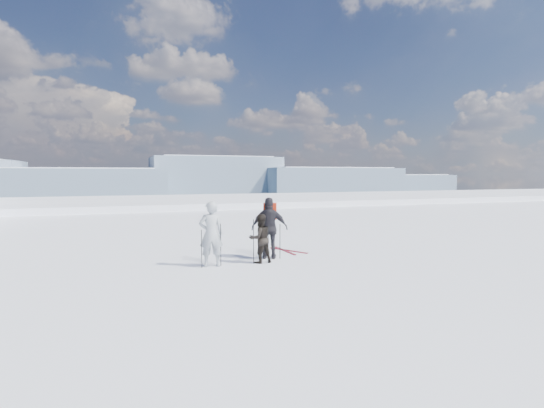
{
  "coord_description": "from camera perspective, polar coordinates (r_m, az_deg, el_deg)",
  "views": [
    {
      "loc": [
        -6.22,
        -9.77,
        2.74
      ],
      "look_at": [
        -1.53,
        3.0,
        1.79
      ],
      "focal_mm": 28.0,
      "sensor_mm": 36.0,
      "label": 1
    }
  ],
  "objects": [
    {
      "name": "backpack",
      "position": [
        13.93,
        -0.27,
        2.06
      ],
      "size": [
        0.49,
        0.39,
        0.54
      ],
      "primitive_type": "cube",
      "rotation": [
        0.0,
        0.0,
        2.73
      ],
      "color": "red",
      "rests_on": "skier_pack"
    },
    {
      "name": "skis_loose",
      "position": [
        15.31,
        1.98,
        -6.27
      ],
      "size": [
        0.9,
        1.7,
        0.03
      ],
      "color": "black",
      "rests_on": "ground"
    },
    {
      "name": "skier_pack",
      "position": [
        13.78,
        -0.33,
        -3.27
      ],
      "size": [
        1.27,
        0.92,
        2.0
      ],
      "primitive_type": "imported",
      "rotation": [
        0.0,
        0.0,
        2.73
      ],
      "color": "black",
      "rests_on": "ground"
    },
    {
      "name": "far_mountain_range",
      "position": [
        466.04,
        -15.79,
        2.63
      ],
      "size": [
        770.0,
        110.0,
        53.0
      ],
      "color": "slate",
      "rests_on": "ground"
    },
    {
      "name": "skier_grey",
      "position": [
        12.74,
        -8.2,
        -4.01
      ],
      "size": [
        0.75,
        0.53,
        1.96
      ],
      "primitive_type": "imported",
      "rotation": [
        0.0,
        0.0,
        3.05
      ],
      "color": "#9CA4AB",
      "rests_on": "ground"
    },
    {
      "name": "skier_dark",
      "position": [
        13.17,
        -1.61,
        -4.66
      ],
      "size": [
        0.81,
        0.67,
        1.52
      ],
      "primitive_type": "imported",
      "rotation": [
        0.0,
        0.0,
        3.28
      ],
      "color": "black",
      "rests_on": "ground"
    },
    {
      "name": "ski_poles",
      "position": [
        13.18,
        -3.2,
        -5.27
      ],
      "size": [
        2.69,
        0.59,
        1.37
      ],
      "color": "black",
      "rests_on": "ground"
    },
    {
      "name": "lake_basin",
      "position": [
        41.3,
        -11.14,
        -9.01
      ],
      "size": [
        820.0,
        820.0,
        71.62
      ],
      "color": "white",
      "rests_on": "ground"
    }
  ]
}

